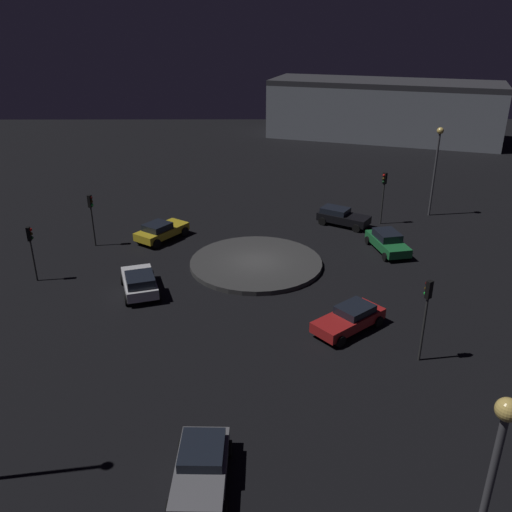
{
  "coord_description": "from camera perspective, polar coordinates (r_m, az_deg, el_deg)",
  "views": [
    {
      "loc": [
        -33.77,
        0.2,
        15.77
      ],
      "look_at": [
        0.0,
        0.0,
        0.69
      ],
      "focal_mm": 37.97,
      "sensor_mm": 36.0,
      "label": 1
    }
  ],
  "objects": [
    {
      "name": "car_yellow",
      "position": [
        41.84,
        -9.98,
        2.65
      ],
      "size": [
        4.5,
        3.95,
        1.42
      ],
      "rotation": [
        0.0,
        0.0,
        -0.63
      ],
      "color": "gold",
      "rests_on": "ground_plane"
    },
    {
      "name": "car_black",
      "position": [
        44.75,
        9.03,
        4.13
      ],
      "size": [
        3.67,
        4.39,
        1.38
      ],
      "rotation": [
        0.0,
        0.0,
        4.14
      ],
      "color": "black",
      "rests_on": "ground_plane"
    },
    {
      "name": "streetlamp_west",
      "position": [
        14.57,
        22.95,
        -23.04
      ],
      "size": [
        0.52,
        0.52,
        8.53
      ],
      "color": "#4C4C51",
      "rests_on": "ground_plane"
    },
    {
      "name": "traffic_light_southeast",
      "position": [
        44.92,
        13.3,
        6.99
      ],
      "size": [
        0.37,
        0.39,
        4.31
      ],
      "rotation": [
        0.0,
        0.0,
        2.23
      ],
      "color": "#2D2D2D",
      "rests_on": "ground_plane"
    },
    {
      "name": "streetlamp_southeast",
      "position": [
        47.62,
        18.5,
        9.89
      ],
      "size": [
        0.55,
        0.55,
        7.5
      ],
      "color": "#4C4C51",
      "rests_on": "ground_plane"
    },
    {
      "name": "traffic_light_north_near",
      "position": [
        36.87,
        -22.63,
        1.3
      ],
      "size": [
        0.33,
        0.38,
        3.71
      ],
      "rotation": [
        0.0,
        0.0,
        -1.41
      ],
      "color": "#2D2D2D",
      "rests_on": "ground_plane"
    },
    {
      "name": "traffic_light_southwest",
      "position": [
        27.12,
        17.51,
        -4.94
      ],
      "size": [
        0.39,
        0.37,
        4.41
      ],
      "rotation": [
        0.0,
        0.0,
        0.62
      ],
      "color": "#2D2D2D",
      "rests_on": "ground_plane"
    },
    {
      "name": "roundabout_island",
      "position": [
        37.2,
        -0.0,
        -0.75
      ],
      "size": [
        9.08,
        9.08,
        0.32
      ],
      "primitive_type": "cylinder",
      "color": "#383838",
      "rests_on": "ground_plane"
    },
    {
      "name": "car_green",
      "position": [
        40.38,
        13.7,
        1.49
      ],
      "size": [
        4.58,
        2.66,
        1.45
      ],
      "rotation": [
        0.0,
        0.0,
        3.34
      ],
      "color": "#1E7238",
      "rests_on": "ground_plane"
    },
    {
      "name": "store_building",
      "position": [
        78.75,
        13.26,
        14.76
      ],
      "size": [
        19.43,
        32.17,
        7.73
      ],
      "rotation": [
        0.0,
        0.0,
        7.52
      ],
      "color": "#8C939E",
      "rests_on": "ground_plane"
    },
    {
      "name": "ground_plane",
      "position": [
        37.27,
        -0.0,
        -0.97
      ],
      "size": [
        113.95,
        113.95,
        0.0
      ],
      "primitive_type": "plane",
      "color": "black"
    },
    {
      "name": "car_grey",
      "position": [
        21.27,
        -5.79,
        -21.23
      ],
      "size": [
        4.05,
        2.15,
        1.29
      ],
      "rotation": [
        0.0,
        0.0,
        3.12
      ],
      "color": "slate",
      "rests_on": "ground_plane"
    },
    {
      "name": "car_red",
      "position": [
        30.01,
        9.85,
        -6.47
      ],
      "size": [
        4.05,
        4.4,
        1.33
      ],
      "rotation": [
        0.0,
        0.0,
        2.26
      ],
      "color": "red",
      "rests_on": "ground_plane"
    },
    {
      "name": "traffic_light_north",
      "position": [
        41.17,
        -16.96,
        4.65
      ],
      "size": [
        0.35,
        0.39,
        3.93
      ],
      "rotation": [
        0.0,
        0.0,
        -1.86
      ],
      "color": "#2D2D2D",
      "rests_on": "ground_plane"
    },
    {
      "name": "car_white",
      "position": [
        33.95,
        -12.17,
        -2.71
      ],
      "size": [
        4.34,
        3.05,
        1.52
      ],
      "rotation": [
        0.0,
        0.0,
        0.3
      ],
      "color": "white",
      "rests_on": "ground_plane"
    }
  ]
}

